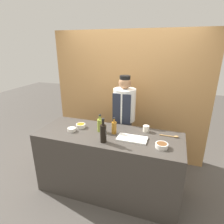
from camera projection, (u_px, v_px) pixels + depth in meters
The scene contains 13 objects.
ground_plane at pixel (109, 188), 2.97m from camera, with size 14.00×14.00×0.00m, color #4C4742.
cabinet_wall at pixel (129, 97), 3.59m from camera, with size 2.92×0.18×2.40m.
counter at pixel (109, 163), 2.81m from camera, with size 2.07×0.78×0.95m.
sauce_bowl_brown at pixel (162, 145), 2.29m from camera, with size 0.15×0.15×0.06m.
sauce_bowl_white at pixel (72, 129), 2.73m from camera, with size 0.12×0.12×0.05m.
sauce_bowl_orange at pixel (81, 125), 2.85m from camera, with size 0.14×0.14×0.06m.
cutting_board at pixel (132, 139), 2.50m from camera, with size 0.40×0.21×0.02m.
bottle_amber at pixel (114, 127), 2.64m from camera, with size 0.07×0.07×0.24m.
bottle_soy at pixel (103, 133), 2.39m from camera, with size 0.08×0.08×0.33m.
bottle_oil at pixel (100, 125), 2.70m from camera, with size 0.08×0.08×0.26m.
cup_cream at pixel (146, 129), 2.71m from camera, with size 0.09×0.09×0.09m.
wooden_spoon at pixel (172, 136), 2.56m from camera, with size 0.25×0.04×0.03m.
chef_center at pixel (124, 121), 3.23m from camera, with size 0.37×0.37×1.68m.
Camera 1 is at (0.81, -2.24, 2.15)m, focal length 30.00 mm.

